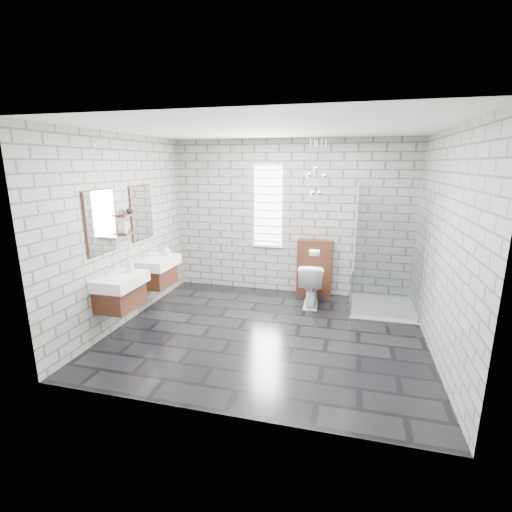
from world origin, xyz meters
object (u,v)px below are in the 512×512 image
at_px(toilet, 311,284).
at_px(vanity_right, 155,263).
at_px(cistern_panel, 314,268).
at_px(shower_enclosure, 378,281).
at_px(vanity_left, 118,282).

bearing_deg(toilet, vanity_right, 15.09).
bearing_deg(cistern_panel, vanity_right, -151.81).
xyz_separation_m(cistern_panel, shower_enclosure, (1.04, -0.52, 0.00)).
height_order(vanity_left, toilet, vanity_left).
distance_m(vanity_left, vanity_right, 0.99).
relative_size(cistern_panel, toilet, 1.40).
bearing_deg(cistern_panel, vanity_left, -136.43).
distance_m(vanity_right, cistern_panel, 2.70).
relative_size(vanity_right, cistern_panel, 1.57).
bearing_deg(shower_enclosure, vanity_left, -152.95).
bearing_deg(vanity_right, vanity_left, -90.00).
relative_size(vanity_right, shower_enclosure, 0.77).
bearing_deg(shower_enclosure, vanity_right, -167.52).
xyz_separation_m(shower_enclosure, toilet, (-1.04, 0.03, -0.15)).
bearing_deg(toilet, shower_enclosure, 174.97).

